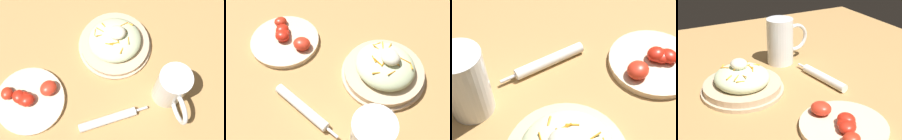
% 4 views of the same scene
% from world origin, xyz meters
% --- Properties ---
extents(ground_plane, '(1.43, 1.43, 0.00)m').
position_xyz_m(ground_plane, '(0.00, 0.00, 0.00)').
color(ground_plane, '#B2844C').
extents(salad_plate, '(0.23, 0.23, 0.09)m').
position_xyz_m(salad_plate, '(-0.09, -0.08, 0.03)').
color(salad_plate, '#D1B28E').
rests_on(salad_plate, ground_plane).
extents(napkin_roll, '(0.20, 0.05, 0.02)m').
position_xyz_m(napkin_roll, '(-0.03, 0.15, 0.01)').
color(napkin_roll, white).
rests_on(napkin_roll, ground_plane).
extents(tomato_plate, '(0.20, 0.20, 0.04)m').
position_xyz_m(tomato_plate, '(0.18, 0.05, 0.01)').
color(tomato_plate, beige).
rests_on(tomato_plate, ground_plane).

